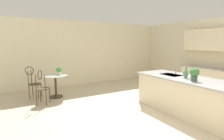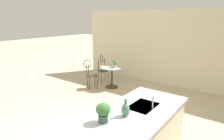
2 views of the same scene
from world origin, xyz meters
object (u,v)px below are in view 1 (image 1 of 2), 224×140
(potted_plant_counter_near, at_px, (194,74))
(vase_on_counter, at_px, (186,74))
(chair_near_window, at_px, (33,81))
(potted_plant_on_table, at_px, (59,70))
(bistro_table, at_px, (56,84))
(chair_by_island, at_px, (42,85))

(potted_plant_counter_near, bearing_deg, vase_on_counter, 155.60)
(chair_near_window, distance_m, potted_plant_on_table, 0.88)
(bistro_table, distance_m, potted_plant_counter_near, 4.18)
(bistro_table, xyz_separation_m, vase_on_counter, (3.03, 2.54, 0.58))
(chair_near_window, distance_m, chair_by_island, 0.86)
(potted_plant_counter_near, relative_size, vase_on_counter, 1.05)
(chair_near_window, relative_size, potted_plant_on_table, 4.07)
(vase_on_counter, bearing_deg, chair_near_window, -136.10)
(bistro_table, bearing_deg, potted_plant_counter_near, 35.16)
(chair_near_window, relative_size, potted_plant_counter_near, 3.43)
(chair_by_island, relative_size, potted_plant_on_table, 4.07)
(chair_near_window, height_order, potted_plant_counter_near, potted_plant_counter_near)
(chair_near_window, relative_size, chair_by_island, 1.00)
(potted_plant_counter_near, height_order, vase_on_counter, potted_plant_counter_near)
(chair_near_window, distance_m, vase_on_counter, 4.62)
(chair_by_island, distance_m, potted_plant_counter_near, 4.07)
(bistro_table, distance_m, chair_by_island, 0.76)
(chair_near_window, xyz_separation_m, vase_on_counter, (3.31, 3.19, 0.46))
(bistro_table, height_order, chair_near_window, chair_near_window)
(chair_near_window, xyz_separation_m, chair_by_island, (0.84, 0.14, 0.00))
(chair_by_island, bearing_deg, chair_near_window, -170.31)
(potted_plant_counter_near, bearing_deg, bistro_table, -144.84)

